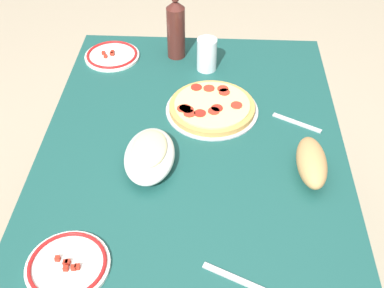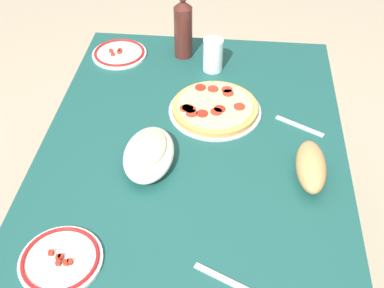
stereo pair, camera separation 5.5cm
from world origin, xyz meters
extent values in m
plane|color=tan|center=(0.00, 0.00, 0.00)|extent=(8.00, 8.00, 0.00)
cube|color=#194C47|center=(0.00, 0.00, 0.70)|extent=(1.37, 0.96, 0.03)
cylinder|color=#33302D|center=(0.63, -0.42, 0.34)|extent=(0.07, 0.07, 0.69)
cylinder|color=#33302D|center=(0.63, 0.42, 0.34)|extent=(0.07, 0.07, 0.69)
cylinder|color=#B7B7BC|center=(0.21, -0.06, 0.72)|extent=(0.32, 0.32, 0.01)
cylinder|color=tan|center=(0.21, -0.06, 0.73)|extent=(0.29, 0.29, 0.02)
cylinder|color=#EFD684|center=(0.21, -0.06, 0.75)|extent=(0.26, 0.26, 0.01)
cylinder|color=#B22D1E|center=(0.15, 0.02, 0.75)|extent=(0.04, 0.04, 0.00)
cylinder|color=#B22D1E|center=(0.17, 0.02, 0.75)|extent=(0.04, 0.04, 0.00)
cylinder|color=#B22D1E|center=(0.27, -0.10, 0.75)|extent=(0.04, 0.04, 0.00)
cylinder|color=#B22D1E|center=(0.16, -0.06, 0.75)|extent=(0.04, 0.04, 0.00)
cylinder|color=#B22D1E|center=(0.20, -0.14, 0.75)|extent=(0.04, 0.04, 0.00)
cylinder|color=#B22D1E|center=(0.17, 0.04, 0.75)|extent=(0.04, 0.04, 0.00)
cylinder|color=maroon|center=(0.15, -0.02, 0.75)|extent=(0.04, 0.04, 0.00)
cylinder|color=maroon|center=(0.18, -0.07, 0.75)|extent=(0.04, 0.04, 0.00)
cylinder|color=maroon|center=(0.17, 0.03, 0.75)|extent=(0.04, 0.04, 0.00)
cylinder|color=#B22D1E|center=(0.29, -0.04, 0.75)|extent=(0.04, 0.04, 0.00)
cylinder|color=maroon|center=(0.29, 0.00, 0.75)|extent=(0.04, 0.04, 0.00)
cylinder|color=#B22D1E|center=(0.29, -0.09, 0.75)|extent=(0.04, 0.04, 0.00)
ellipsoid|color=white|center=(-0.06, 0.12, 0.75)|extent=(0.24, 0.15, 0.07)
ellipsoid|color=#AD2819|center=(-0.06, 0.12, 0.77)|extent=(0.20, 0.12, 0.03)
ellipsoid|color=beige|center=(-0.06, 0.12, 0.78)|extent=(0.17, 0.10, 0.02)
cylinder|color=#471E19|center=(0.55, 0.09, 0.82)|extent=(0.07, 0.07, 0.20)
cone|color=#471E19|center=(0.55, 0.09, 0.94)|extent=(0.07, 0.07, 0.03)
cylinder|color=silver|center=(0.46, -0.03, 0.78)|extent=(0.07, 0.07, 0.12)
cylinder|color=white|center=(-0.44, 0.28, 0.72)|extent=(0.21, 0.21, 0.01)
torus|color=red|center=(-0.44, 0.28, 0.73)|extent=(0.19, 0.19, 0.01)
cube|color=#AD2819|center=(-0.43, 0.29, 0.74)|extent=(0.01, 0.01, 0.01)
cube|color=#AD2819|center=(-0.42, 0.31, 0.74)|extent=(0.01, 0.01, 0.01)
cube|color=#AD2819|center=(-0.45, 0.27, 0.74)|extent=(0.01, 0.01, 0.01)
cube|color=#AD2819|center=(-0.45, 0.28, 0.74)|extent=(0.01, 0.01, 0.01)
cube|color=#AD2819|center=(-0.43, 0.28, 0.74)|extent=(0.01, 0.01, 0.01)
cube|color=#AD2819|center=(-0.44, 0.26, 0.74)|extent=(0.01, 0.01, 0.01)
cylinder|color=white|center=(0.52, 0.34, 0.72)|extent=(0.21, 0.21, 0.01)
torus|color=red|center=(0.52, 0.34, 0.73)|extent=(0.20, 0.20, 0.01)
cube|color=#AD2819|center=(0.52, 0.34, 0.74)|extent=(0.01, 0.01, 0.01)
cube|color=#AD2819|center=(0.52, 0.34, 0.74)|extent=(0.01, 0.01, 0.01)
cube|color=#AD2819|center=(0.54, 0.34, 0.74)|extent=(0.01, 0.01, 0.01)
cube|color=#AD2819|center=(0.53, 0.37, 0.74)|extent=(0.01, 0.01, 0.01)
cube|color=#AD2819|center=(0.50, 0.36, 0.74)|extent=(0.01, 0.01, 0.01)
ellipsoid|color=tan|center=(-0.07, -0.35, 0.76)|extent=(0.21, 0.09, 0.08)
cube|color=#B7B7BC|center=(-0.45, -0.13, 0.72)|extent=(0.08, 0.16, 0.00)
cube|color=#B7B7BC|center=(0.15, -0.34, 0.72)|extent=(0.10, 0.16, 0.00)
camera|label=1|loc=(-1.11, -0.06, 1.76)|focal=45.96mm
camera|label=2|loc=(-1.11, -0.11, 1.76)|focal=45.96mm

